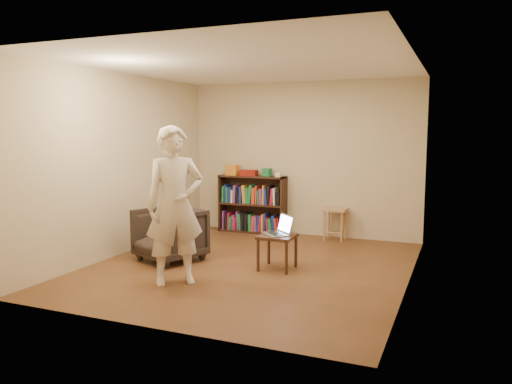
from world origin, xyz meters
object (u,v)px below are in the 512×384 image
at_px(armchair, 170,234).
at_px(person, 175,206).
at_px(side_table, 277,241).
at_px(laptop, 279,230).
at_px(stool, 335,215).
at_px(bookshelf, 253,207).

bearing_deg(armchair, person, -31.32).
distance_m(armchair, person, 1.21).
height_order(side_table, laptop, laptop).
relative_size(side_table, person, 0.24).
bearing_deg(armchair, stool, 72.82).
height_order(stool, side_table, stool).
xyz_separation_m(armchair, side_table, (1.52, 0.15, 0.01)).
bearing_deg(side_table, laptop, 74.14).
relative_size(laptop, person, 0.25).
distance_m(bookshelf, armchair, 2.25).
height_order(stool, armchair, armchair).
bearing_deg(bookshelf, stool, -2.69).
distance_m(armchair, laptop, 1.55).
height_order(armchair, person, person).
bearing_deg(person, armchair, 84.11).
bearing_deg(person, side_table, 6.87).
bearing_deg(stool, side_table, -97.79).
relative_size(bookshelf, laptop, 2.61).
distance_m(stool, laptop, 1.99).
distance_m(side_table, person, 1.46).
height_order(stool, laptop, laptop).
bearing_deg(stool, armchair, -129.70).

